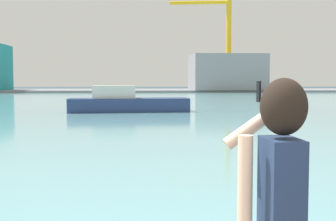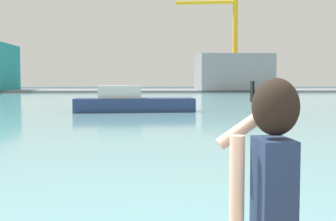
{
  "view_description": "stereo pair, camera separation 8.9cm",
  "coord_description": "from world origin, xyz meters",
  "px_view_note": "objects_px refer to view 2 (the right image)",
  "views": [
    {
      "loc": [
        0.02,
        -1.99,
        2.3
      ],
      "look_at": [
        0.39,
        3.92,
        1.91
      ],
      "focal_mm": 47.92,
      "sensor_mm": 36.0,
      "label": 1
    },
    {
      "loc": [
        0.11,
        -2.0,
        2.3
      ],
      "look_at": [
        0.39,
        3.92,
        1.91
      ],
      "focal_mm": 47.92,
      "sensor_mm": 36.0,
      "label": 2
    }
  ],
  "objects_px": {
    "boat_moored": "(131,102)",
    "warehouse_right": "(232,72)",
    "port_crane": "(228,34)",
    "person_photographer": "(271,191)"
  },
  "relations": [
    {
      "from": "boat_moored",
      "to": "warehouse_right",
      "type": "relative_size",
      "value": 0.62
    },
    {
      "from": "warehouse_right",
      "to": "boat_moored",
      "type": "bearing_deg",
      "value": -107.83
    },
    {
      "from": "person_photographer",
      "to": "warehouse_right",
      "type": "xyz_separation_m",
      "value": [
        16.64,
        87.77,
        2.29
      ]
    },
    {
      "from": "person_photographer",
      "to": "port_crane",
      "type": "xyz_separation_m",
      "value": [
        15.0,
        84.07,
        9.59
      ]
    },
    {
      "from": "boat_moored",
      "to": "person_photographer",
      "type": "bearing_deg",
      "value": -90.73
    },
    {
      "from": "boat_moored",
      "to": "warehouse_right",
      "type": "xyz_separation_m",
      "value": [
        18.52,
        57.55,
        3.23
      ]
    },
    {
      "from": "boat_moored",
      "to": "port_crane",
      "type": "bearing_deg",
      "value": 68.33
    },
    {
      "from": "port_crane",
      "to": "boat_moored",
      "type": "bearing_deg",
      "value": -107.39
    },
    {
      "from": "boat_moored",
      "to": "port_crane",
      "type": "xyz_separation_m",
      "value": [
        16.87,
        53.85,
        10.53
      ]
    },
    {
      "from": "boat_moored",
      "to": "warehouse_right",
      "type": "bearing_deg",
      "value": 67.89
    }
  ]
}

